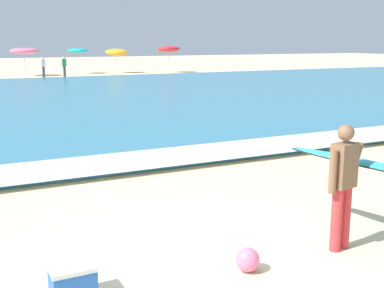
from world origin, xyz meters
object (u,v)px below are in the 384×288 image
(beachgoer_near_row_mid, at_px, (64,66))
(beach_ball, at_px, (248,260))
(beach_umbrella_4, at_px, (78,51))
(surfer_with_board, at_px, (354,173))
(beach_umbrella_3, at_px, (24,51))
(beach_umbrella_5, at_px, (117,52))
(beachgoer_near_row_left, at_px, (43,67))
(beach_umbrella_6, at_px, (169,49))
(cooler_box, at_px, (73,282))

(beachgoer_near_row_mid, height_order, beach_ball, beachgoer_near_row_mid)
(beach_umbrella_4, bearing_deg, surfer_with_board, -98.69)
(beach_umbrella_3, xyz_separation_m, beach_umbrella_5, (7.71, 0.39, -0.18))
(beach_umbrella_3, height_order, beach_ball, beach_umbrella_3)
(beach_umbrella_3, relative_size, beach_ball, 7.36)
(beach_umbrella_4, height_order, beachgoer_near_row_left, beach_umbrella_4)
(beach_umbrella_6, bearing_deg, surfer_with_board, -110.28)
(beachgoer_near_row_left, xyz_separation_m, cooler_box, (-6.05, -34.17, -0.66))
(beachgoer_near_row_mid, xyz_separation_m, cooler_box, (-7.64, -34.22, -0.66))
(beach_umbrella_5, relative_size, beach_umbrella_6, 0.90)
(beach_umbrella_5, distance_m, beachgoer_near_row_mid, 6.05)
(beach_umbrella_4, height_order, beach_umbrella_6, beach_umbrella_6)
(beachgoer_near_row_left, bearing_deg, beach_umbrella_4, 45.43)
(surfer_with_board, distance_m, beach_umbrella_3, 37.07)
(beach_umbrella_3, bearing_deg, beach_ball, -94.70)
(beachgoer_near_row_left, bearing_deg, cooler_box, -100.04)
(cooler_box, bearing_deg, beach_umbrella_5, 70.94)
(beach_umbrella_5, xyz_separation_m, beachgoer_near_row_mid, (-5.20, -2.95, -0.94))
(beachgoer_near_row_mid, bearing_deg, beachgoer_near_row_left, -178.40)
(beachgoer_near_row_left, bearing_deg, beach_umbrella_6, 8.01)
(beach_umbrella_4, bearing_deg, beach_umbrella_5, -11.32)
(beachgoer_near_row_mid, height_order, cooler_box, beachgoer_near_row_mid)
(beach_umbrella_5, bearing_deg, beachgoer_near_row_mid, -150.47)
(beach_ball, bearing_deg, cooler_box, 171.10)
(beach_umbrella_5, distance_m, beachgoer_near_row_left, 7.48)
(beach_umbrella_3, bearing_deg, cooler_box, -97.94)
(beachgoer_near_row_left, bearing_deg, surfer_with_board, -93.72)
(beach_umbrella_5, relative_size, beachgoer_near_row_left, 1.36)
(beach_umbrella_3, xyz_separation_m, beach_umbrella_4, (4.50, 1.03, -0.02))
(surfer_with_board, distance_m, cooler_box, 3.91)
(surfer_with_board, relative_size, beach_umbrella_3, 1.20)
(beachgoer_near_row_mid, bearing_deg, beach_ball, -99.15)
(beach_ball, height_order, cooler_box, cooler_box)
(beach_umbrella_4, relative_size, beach_umbrella_6, 0.91)
(beach_ball, xyz_separation_m, cooler_box, (-2.08, 0.33, 0.03))
(beach_umbrella_6, height_order, beachgoer_near_row_mid, beach_umbrella_6)
(beach_umbrella_4, bearing_deg, beach_umbrella_6, -15.52)
(beachgoer_near_row_left, relative_size, beachgoer_near_row_mid, 1.00)
(beach_umbrella_4, distance_m, cooler_box, 39.05)
(beachgoer_near_row_left, distance_m, beach_ball, 34.73)
(beach_umbrella_4, distance_m, beach_umbrella_5, 3.28)
(beachgoer_near_row_mid, distance_m, beach_ball, 34.99)
(beach_umbrella_6, xyz_separation_m, cooler_box, (-17.11, -35.73, -1.85))
(beach_umbrella_6, distance_m, beach_ball, 39.11)
(beach_ball, bearing_deg, beachgoer_near_row_left, 83.44)
(beach_umbrella_3, xyz_separation_m, cooler_box, (-5.13, -36.77, -1.78))
(surfer_with_board, bearing_deg, beach_ball, -177.97)
(beach_umbrella_5, xyz_separation_m, beach_umbrella_6, (4.27, -1.44, 0.25))
(beachgoer_near_row_mid, bearing_deg, beach_umbrella_6, 9.07)
(beach_umbrella_3, relative_size, beach_umbrella_4, 1.04)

